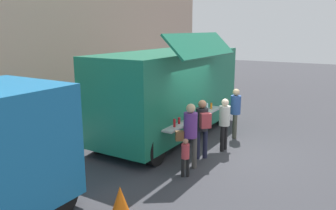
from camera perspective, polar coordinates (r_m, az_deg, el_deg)
name	(u,v)px	position (r m, az deg, el deg)	size (l,w,h in m)	color
ground_plane	(221,151)	(10.60, 8.83, -7.72)	(60.00, 60.00, 0.00)	#38383D
curb_strip	(23,157)	(10.72, -23.18, -7.98)	(28.00, 1.60, 0.15)	#9E998E
food_truck_main	(170,91)	(11.59, 0.30, 2.42)	(6.39, 3.16, 3.55)	#196E4F
traffic_cone_orange	(120,199)	(7.27, -8.03, -15.34)	(0.36, 0.36, 0.55)	orange
trash_bin	(169,96)	(16.49, 0.24, 1.44)	(0.60, 0.60, 0.89)	#2F6535
customer_front_ordering	(224,120)	(10.44, 9.46, -2.48)	(0.34, 0.33, 1.62)	black
customer_mid_with_backpack	(202,123)	(9.65, 5.80, -3.10)	(0.54, 0.53, 1.73)	#202139
customer_rear_waiting	(190,131)	(8.96, 3.68, -4.31)	(0.48, 0.54, 1.78)	#4C4842
customer_extra_browsing	(235,109)	(11.73, 11.27, -0.62)	(0.35, 0.35, 1.70)	#4A4A3E
child_near_queue	(185,154)	(8.59, 2.93, -8.26)	(0.21, 0.21, 1.01)	black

